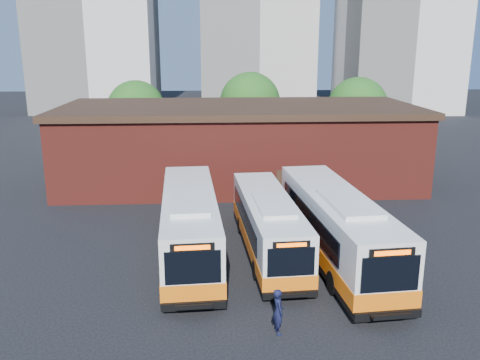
{
  "coord_description": "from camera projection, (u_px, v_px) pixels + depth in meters",
  "views": [
    {
      "loc": [
        -2.24,
        -21.23,
        11.04
      ],
      "look_at": [
        -0.67,
        6.44,
        3.7
      ],
      "focal_mm": 38.0,
      "sensor_mm": 36.0,
      "label": 1
    }
  ],
  "objects": [
    {
      "name": "tree_east",
      "position": [
        357.0,
        107.0,
        52.83
      ],
      "size": [
        6.24,
        6.24,
        7.96
      ],
      "color": "#382314",
      "rests_on": "ground"
    },
    {
      "name": "ground",
      "position": [
        262.0,
        293.0,
        23.43
      ],
      "size": [
        220.0,
        220.0,
        0.0
      ],
      "primitive_type": "plane",
      "color": "black"
    },
    {
      "name": "tree_mid",
      "position": [
        250.0,
        103.0,
        55.06
      ],
      "size": [
        6.56,
        6.56,
        8.36
      ],
      "color": "#382314",
      "rests_on": "ground"
    },
    {
      "name": "depot_building",
      "position": [
        239.0,
        143.0,
        41.9
      ],
      "size": [
        28.6,
        12.6,
        6.4
      ],
      "color": "maroon",
      "rests_on": "ground"
    },
    {
      "name": "transit_worker",
      "position": [
        278.0,
        311.0,
        19.92
      ],
      "size": [
        0.56,
        0.75,
        1.89
      ],
      "primitive_type": "imported",
      "rotation": [
        0.0,
        0.0,
        1.74
      ],
      "color": "black",
      "rests_on": "ground"
    },
    {
      "name": "bus_east",
      "position": [
        336.0,
        229.0,
        26.63
      ],
      "size": [
        3.98,
        14.12,
        3.8
      ],
      "rotation": [
        0.0,
        0.0,
        0.08
      ],
      "color": "silver",
      "rests_on": "ground"
    },
    {
      "name": "tree_west",
      "position": [
        136.0,
        110.0,
        52.58
      ],
      "size": [
        6.0,
        6.0,
        7.65
      ],
      "color": "#382314",
      "rests_on": "ground"
    },
    {
      "name": "bus_mideast",
      "position": [
        268.0,
        227.0,
        27.65
      ],
      "size": [
        3.24,
        12.22,
        3.3
      ],
      "rotation": [
        0.0,
        0.0,
        0.06
      ],
      "color": "silver",
      "rests_on": "ground"
    },
    {
      "name": "bus_midwest",
      "position": [
        190.0,
        226.0,
        27.22
      ],
      "size": [
        3.56,
        13.58,
        3.66
      ],
      "rotation": [
        0.0,
        0.0,
        0.06
      ],
      "color": "silver",
      "rests_on": "ground"
    }
  ]
}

